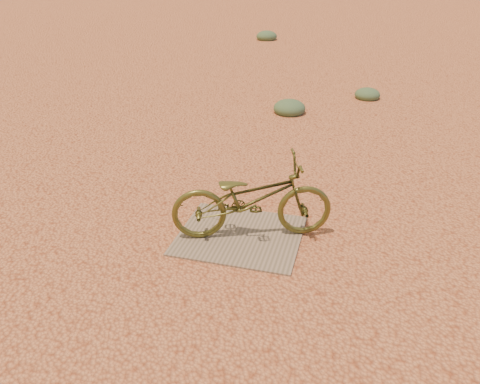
# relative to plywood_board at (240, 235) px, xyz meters

# --- Properties ---
(ground) EXTENTS (120.00, 120.00, 0.00)m
(ground) POSITION_rel_plywood_board_xyz_m (0.06, -0.44, -0.01)
(ground) COLOR #CE7F50
(ground) RESTS_ON ground
(plywood_board) EXTENTS (1.38, 1.20, 0.02)m
(plywood_board) POSITION_rel_plywood_board_xyz_m (0.00, 0.00, 0.00)
(plywood_board) COLOR #7F6A58
(plywood_board) RESTS_ON ground
(bicycle) EXTENTS (1.89, 1.19, 0.94)m
(bicycle) POSITION_rel_plywood_board_xyz_m (0.13, 0.03, 0.48)
(bicycle) COLOR #4A4A1C
(bicycle) RESTS_ON plywood_board
(kale_a) EXTENTS (0.64, 0.64, 0.35)m
(kale_a) POSITION_rel_plywood_board_xyz_m (-0.25, 4.73, -0.01)
(kale_a) COLOR #4B6543
(kale_a) RESTS_ON ground
(kale_b) EXTENTS (0.56, 0.56, 0.31)m
(kale_b) POSITION_rel_plywood_board_xyz_m (1.24, 6.23, -0.01)
(kale_b) COLOR #4B6543
(kale_b) RESTS_ON ground
(kale_c) EXTENTS (0.77, 0.77, 0.42)m
(kale_c) POSITION_rel_plywood_board_xyz_m (-2.60, 13.32, -0.01)
(kale_c) COLOR #4B6543
(kale_c) RESTS_ON ground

